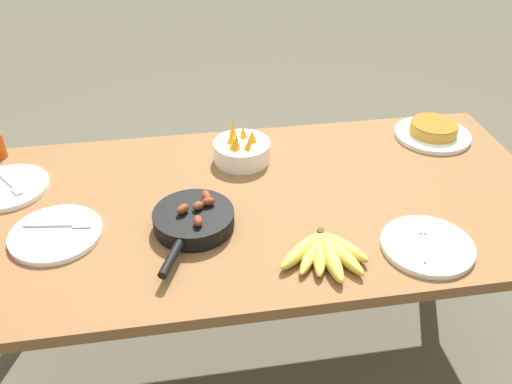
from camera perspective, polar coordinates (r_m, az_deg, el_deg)
name	(u,v)px	position (r m, az deg, el deg)	size (l,w,h in m)	color
ground_plane	(256,358)	(2.15, 0.00, -17.07)	(14.00, 14.00, 0.00)	#565142
dining_table	(256,224)	(1.68, 0.00, -3.38)	(1.81, 0.88, 0.74)	brown
banana_bunch	(325,252)	(1.43, 7.29, -6.28)	(0.26, 0.21, 0.04)	gold
skillet	(193,220)	(1.52, -6.60, -2.94)	(0.23, 0.34, 0.08)	black
frittata_plate_center	(433,131)	(2.05, 18.13, 6.08)	(0.27, 0.27, 0.06)	white
empty_plate_near_front	(7,188)	(1.84, -24.72, 0.43)	(0.25, 0.25, 0.02)	white
empty_plate_far_left	(56,234)	(1.59, -20.31, -4.16)	(0.25, 0.25, 0.02)	white
empty_plate_far_right	(427,246)	(1.52, 17.58, -5.41)	(0.25, 0.25, 0.02)	white
fruit_bowl_mango	(242,150)	(1.80, -1.52, 4.47)	(0.19, 0.19, 0.12)	white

